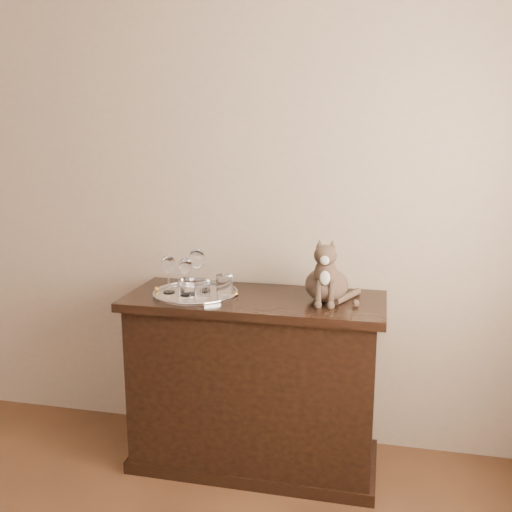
{
  "coord_description": "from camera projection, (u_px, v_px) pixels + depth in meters",
  "views": [
    {
      "loc": [
        1.17,
        -0.54,
        1.59
      ],
      "look_at": [
        0.6,
        1.95,
        1.04
      ],
      "focal_mm": 40.0,
      "sensor_mm": 36.0,
      "label": 1
    }
  ],
  "objects": [
    {
      "name": "sideboard",
      "position": [
        255.0,
        382.0,
        2.74
      ],
      "size": [
        1.2,
        0.5,
        0.85
      ],
      "primitive_type": null,
      "color": "black",
      "rests_on": "ground"
    },
    {
      "name": "wine_glass_b",
      "position": [
        197.0,
        269.0,
        2.72
      ],
      "size": [
        0.08,
        0.08,
        0.2
      ],
      "primitive_type": null,
      "color": "silver",
      "rests_on": "tray"
    },
    {
      "name": "tumbler_c",
      "position": [
        225.0,
        285.0,
        2.66
      ],
      "size": [
        0.08,
        0.08,
        0.09
      ],
      "primitive_type": "cylinder",
      "color": "silver",
      "rests_on": "tray"
    },
    {
      "name": "wine_glass_d",
      "position": [
        186.0,
        276.0,
        2.66
      ],
      "size": [
        0.06,
        0.06,
        0.17
      ],
      "primitive_type": null,
      "color": "white",
      "rests_on": "tray"
    },
    {
      "name": "wine_glass_c",
      "position": [
        168.0,
        274.0,
        2.68
      ],
      "size": [
        0.07,
        0.07,
        0.18
      ],
      "primitive_type": null,
      "color": "silver",
      "rests_on": "tray"
    },
    {
      "name": "tumbler_a",
      "position": [
        202.0,
        289.0,
        2.61
      ],
      "size": [
        0.07,
        0.07,
        0.08
      ],
      "primitive_type": "cylinder",
      "color": "silver",
      "rests_on": "tray"
    },
    {
      "name": "tray",
      "position": [
        196.0,
        294.0,
        2.68
      ],
      "size": [
        0.4,
        0.4,
        0.01
      ],
      "primitive_type": "cylinder",
      "color": "silver",
      "rests_on": "sideboard"
    },
    {
      "name": "cat",
      "position": [
        327.0,
        268.0,
        2.56
      ],
      "size": [
        0.31,
        0.29,
        0.3
      ],
      "primitive_type": null,
      "rotation": [
        0.0,
        0.0,
        0.03
      ],
      "color": "brown",
      "rests_on": "sideboard"
    },
    {
      "name": "wall_back",
      "position": [
        156.0,
        181.0,
        2.97
      ],
      "size": [
        4.0,
        0.1,
        2.7
      ],
      "primitive_type": "cube",
      "color": "tan",
      "rests_on": "ground"
    },
    {
      "name": "tumbler_b",
      "position": [
        187.0,
        288.0,
        2.6
      ],
      "size": [
        0.08,
        0.08,
        0.09
      ],
      "primitive_type": "cylinder",
      "color": "silver",
      "rests_on": "tray"
    }
  ]
}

